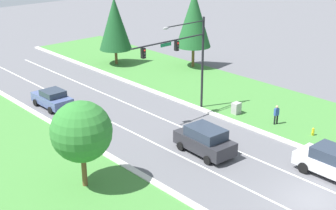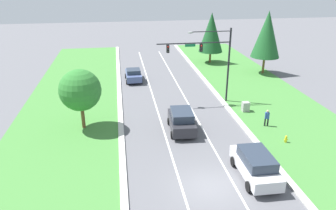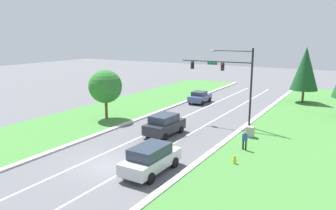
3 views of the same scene
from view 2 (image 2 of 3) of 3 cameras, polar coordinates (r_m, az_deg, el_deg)
name	(u,v)px [view 2 (image 2 of 3)]	position (r m, az deg, el deg)	size (l,w,h in m)	color
ground_plane	(208,187)	(22.90, 7.04, -13.95)	(160.00, 160.00, 0.00)	#5B5B60
curb_strip_right	(287,178)	(24.83, 20.00, -11.92)	(0.50, 90.00, 0.15)	beige
curb_strip_left	(124,194)	(22.20, -7.67, -15.09)	(0.50, 90.00, 0.15)	beige
grass_verge_left	(40,202)	(22.87, -21.43, -15.50)	(10.00, 90.00, 0.08)	#427F38
lane_stripe_inner_left	(182,189)	(22.54, 2.48, -14.45)	(0.14, 81.00, 0.01)	white
lane_stripe_inner_right	(234,184)	(23.40, 11.41, -13.38)	(0.14, 81.00, 0.01)	white
traffic_signal_mast	(209,55)	(34.91, 7.17, 8.71)	(7.83, 0.41, 8.12)	black
slate_blue_sedan	(133,75)	(43.55, -6.03, 5.25)	(2.18, 4.24, 1.65)	#475684
charcoal_suv	(182,120)	(29.55, 2.38, -2.70)	(2.44, 4.61, 1.99)	#28282D
silver_suv	(256,165)	(23.90, 15.00, -10.00)	(2.30, 5.03, 1.95)	silver
utility_cabinet	(245,107)	(34.60, 13.34, -0.34)	(0.70, 0.60, 1.06)	#9E9E99
pedestrian	(267,117)	(31.65, 16.85, -2.10)	(0.42, 0.31, 1.69)	black
fire_hydrant	(286,139)	(29.45, 19.84, -5.65)	(0.34, 0.20, 0.70)	gold
conifer_near_right_tree	(267,34)	(47.44, 16.85, 11.71)	(3.92, 3.92, 8.69)	brown
oak_near_left_tree	(80,90)	(29.97, -15.06, 2.49)	(3.74, 3.74, 5.61)	brown
conifer_far_right_tree	(211,32)	(51.76, 7.54, 12.43)	(3.72, 3.72, 7.80)	brown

